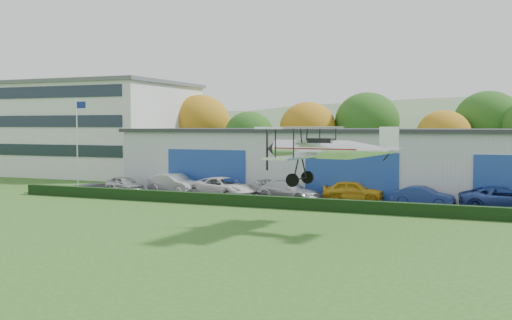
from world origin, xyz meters
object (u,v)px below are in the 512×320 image
at_px(flagpole, 78,134).
at_px(car_4, 353,191).
at_px(car_2, 224,187).
at_px(office_block, 95,129).
at_px(car_6, 504,199).
at_px(car_0, 125,184).
at_px(car_3, 288,191).
at_px(car_5, 423,196).
at_px(hangar, 368,161).
at_px(car_1, 175,184).
at_px(biplane, 323,148).

bearing_deg(flagpole, car_4, -0.91).
bearing_deg(car_2, office_block, 76.33).
distance_m(car_2, car_6, 19.86).
relative_size(flagpole, car_0, 2.02).
height_order(office_block, car_4, office_block).
distance_m(car_3, car_4, 4.75).
xyz_separation_m(office_block, flagpole, (8.12, -13.00, -0.43)).
height_order(flagpole, car_0, flagpole).
bearing_deg(car_5, flagpole, 93.39).
relative_size(flagpole, car_5, 1.94).
bearing_deg(car_2, car_4, -60.57).
relative_size(car_0, car_4, 0.90).
bearing_deg(car_6, office_block, 61.34).
bearing_deg(hangar, car_0, -155.93).
xyz_separation_m(car_1, car_6, (24.56, -0.09, -0.04)).
distance_m(hangar, car_2, 12.57).
height_order(hangar, car_4, hangar).
xyz_separation_m(hangar, car_3, (-4.11, -8.20, -1.88)).
xyz_separation_m(car_4, biplane, (1.19, -12.29, 3.60)).
bearing_deg(car_4, car_6, -100.58).
bearing_deg(biplane, car_5, 76.78).
bearing_deg(car_1, car_6, -70.81).
relative_size(hangar, car_3, 8.06).
distance_m(car_1, car_4, 14.41).
xyz_separation_m(hangar, car_2, (-9.39, -8.15, -1.83)).
bearing_deg(car_3, car_0, 104.99).
height_order(hangar, car_3, hangar).
bearing_deg(car_6, car_3, 82.29).
height_order(office_block, car_2, office_block).
bearing_deg(office_block, car_5, -20.69).
height_order(car_1, car_5, car_1).
distance_m(car_4, car_5, 5.23).
xyz_separation_m(car_2, car_4, (9.67, 1.77, -0.02)).
relative_size(car_6, biplane, 0.65).
distance_m(hangar, car_1, 16.06).
xyz_separation_m(car_1, car_4, (14.37, 1.13, -0.06)).
relative_size(office_block, biplane, 2.42).
relative_size(car_0, biplane, 0.47).
relative_size(car_4, car_6, 0.80).
xyz_separation_m(car_0, car_3, (14.28, 0.02, 0.06)).
xyz_separation_m(car_5, biplane, (-3.92, -11.19, 3.67)).
height_order(car_0, biplane, biplane).
xyz_separation_m(hangar, biplane, (1.47, -18.67, 1.75)).
bearing_deg(car_3, car_4, -52.59).
distance_m(hangar, car_4, 6.65).
relative_size(flagpole, car_2, 1.43).
distance_m(flagpole, car_0, 7.98).
distance_m(office_block, car_3, 32.95).
bearing_deg(car_0, car_1, -58.25).
distance_m(car_4, car_6, 10.26).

